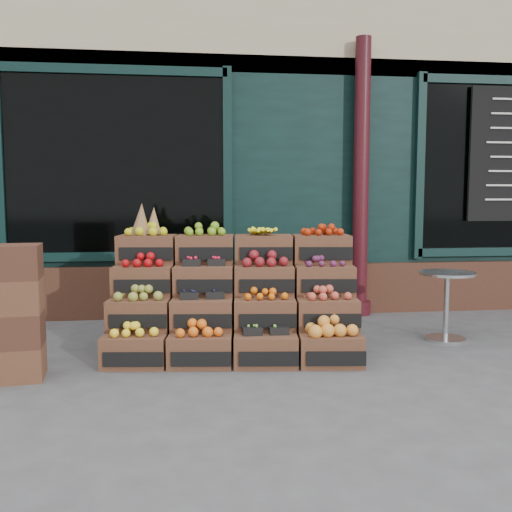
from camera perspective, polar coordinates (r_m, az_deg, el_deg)
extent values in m
plane|color=#4D4D50|center=(4.71, 3.53, -11.18)|extent=(60.00, 60.00, 0.00)
cube|color=black|center=(9.72, -2.15, 11.85)|extent=(12.00, 6.00, 4.80)
cube|color=black|center=(6.73, 0.06, 6.86)|extent=(12.00, 0.12, 3.00)
cube|color=#43261A|center=(6.75, 0.13, -3.37)|extent=(12.00, 0.18, 0.60)
cube|color=black|center=(6.66, -13.82, 8.86)|extent=(2.40, 0.06, 2.00)
cylinder|color=#3B0D14|center=(6.79, 10.46, 7.60)|extent=(0.18, 0.18, 3.20)
cube|color=brown|center=(4.86, -12.00, -9.19)|extent=(0.55, 0.41, 0.26)
cube|color=black|center=(4.68, -12.45, -10.09)|extent=(0.48, 0.07, 0.12)
cube|color=yellow|center=(4.82, -12.04, -7.22)|extent=(0.44, 0.32, 0.08)
cube|color=brown|center=(4.78, -5.58, -9.32)|extent=(0.55, 0.41, 0.26)
cube|color=black|center=(4.61, -5.78, -10.25)|extent=(0.48, 0.07, 0.12)
cube|color=orange|center=(4.74, -5.60, -7.27)|extent=(0.44, 0.32, 0.09)
cube|color=brown|center=(4.77, 0.96, -9.34)|extent=(0.55, 0.41, 0.26)
cube|color=black|center=(4.59, 1.03, -10.27)|extent=(0.48, 0.07, 0.12)
cube|color=#6EAD3A|center=(4.73, 0.96, -7.65)|extent=(0.44, 0.32, 0.03)
cube|color=brown|center=(4.82, 7.45, -9.24)|extent=(0.55, 0.41, 0.26)
cube|color=black|center=(4.64, 7.79, -10.16)|extent=(0.48, 0.07, 0.12)
cube|color=orange|center=(4.77, 7.48, -7.04)|extent=(0.44, 0.32, 0.12)
cube|color=brown|center=(5.01, -11.58, -5.68)|extent=(0.55, 0.41, 0.26)
cube|color=black|center=(4.83, -11.99, -6.43)|extent=(0.48, 0.07, 0.12)
cube|color=olive|center=(4.98, -11.62, -3.72)|extent=(0.44, 0.32, 0.09)
cube|color=brown|center=(4.94, -5.40, -5.75)|extent=(0.55, 0.41, 0.26)
cube|color=black|center=(4.76, -5.58, -6.52)|extent=(0.48, 0.07, 0.12)
cube|color=#19183C|center=(4.91, -5.42, -4.10)|extent=(0.44, 0.32, 0.03)
cube|color=brown|center=(4.92, 0.88, -5.76)|extent=(0.55, 0.41, 0.26)
cube|color=black|center=(4.74, 0.95, -6.53)|extent=(0.48, 0.07, 0.12)
cube|color=#DE5F0D|center=(4.89, 0.89, -3.87)|extent=(0.44, 0.32, 0.07)
cube|color=brown|center=(4.97, 7.12, -5.70)|extent=(0.55, 0.41, 0.26)
cube|color=black|center=(4.79, 7.44, -6.46)|extent=(0.48, 0.07, 0.12)
cube|color=#BF4835|center=(4.94, 7.15, -3.75)|extent=(0.44, 0.32, 0.08)
cube|color=brown|center=(5.18, -11.18, -2.39)|extent=(0.55, 0.41, 0.26)
cube|color=black|center=(4.99, -11.57, -3.00)|extent=(0.48, 0.07, 0.12)
cube|color=#9A090C|center=(5.16, -11.22, -0.48)|extent=(0.44, 0.32, 0.09)
cube|color=brown|center=(5.11, -5.23, -2.41)|extent=(0.55, 0.41, 0.26)
cube|color=black|center=(4.92, -5.40, -3.03)|extent=(0.48, 0.07, 0.12)
cube|color=red|center=(5.09, -5.25, -0.78)|extent=(0.44, 0.32, 0.04)
cube|color=brown|center=(5.09, 0.81, -2.41)|extent=(0.55, 0.41, 0.26)
cube|color=black|center=(4.91, 0.88, -3.03)|extent=(0.48, 0.07, 0.12)
cube|color=maroon|center=(5.07, 0.82, -0.41)|extent=(0.44, 0.32, 0.10)
cube|color=brown|center=(5.14, 6.83, -2.38)|extent=(0.55, 0.41, 0.26)
cube|color=black|center=(4.95, 7.11, -2.99)|extent=(0.48, 0.07, 0.12)
cube|color=#521C3D|center=(5.12, 6.85, -0.58)|extent=(0.44, 0.32, 0.07)
cube|color=brown|center=(5.36, -10.82, 0.68)|extent=(0.55, 0.41, 0.26)
cube|color=black|center=(5.18, -11.18, 0.21)|extent=(0.48, 0.07, 0.12)
cube|color=gold|center=(5.35, -10.85, 2.53)|extent=(0.44, 0.32, 0.09)
cube|color=brown|center=(5.29, -5.08, 0.70)|extent=(0.55, 0.41, 0.26)
cube|color=black|center=(5.11, -5.23, 0.22)|extent=(0.48, 0.07, 0.12)
cube|color=#6A9C1C|center=(5.28, -5.09, 2.57)|extent=(0.44, 0.32, 0.09)
cube|color=brown|center=(5.28, 0.75, 0.71)|extent=(0.55, 0.41, 0.26)
cube|color=black|center=(5.09, 0.81, 0.23)|extent=(0.48, 0.07, 0.12)
cube|color=yellow|center=(5.27, 0.75, 2.54)|extent=(0.44, 0.32, 0.08)
cube|color=brown|center=(5.32, 6.55, 0.71)|extent=(0.55, 0.41, 0.26)
cube|color=black|center=(5.14, 6.82, 0.23)|extent=(0.48, 0.07, 0.12)
cube|color=#9D2208|center=(5.31, 6.57, 2.51)|extent=(0.44, 0.32, 0.08)
cube|color=#43261A|center=(4.98, -2.25, -8.69)|extent=(2.16, 0.59, 0.26)
cube|color=#43261A|center=(5.16, -2.20, -6.69)|extent=(2.16, 0.59, 0.52)
cube|color=#43261A|center=(5.35, -2.15, -4.83)|extent=(2.16, 0.59, 0.78)
cone|color=olive|center=(5.35, -11.41, 3.65)|extent=(0.18, 0.18, 0.30)
cone|color=olive|center=(5.38, -10.21, 3.47)|extent=(0.16, 0.16, 0.26)
cube|color=brown|center=(4.79, -23.50, -9.77)|extent=(0.55, 0.42, 0.26)
cube|color=#43261A|center=(4.73, -23.63, -6.76)|extent=(0.55, 0.42, 0.26)
cube|color=brown|center=(4.68, -23.76, -3.69)|extent=(0.55, 0.42, 0.26)
cube|color=#43261A|center=(4.65, -23.89, -0.56)|extent=(0.55, 0.42, 0.26)
cylinder|color=silver|center=(5.89, 18.39, -7.86)|extent=(0.39, 0.39, 0.03)
cylinder|color=silver|center=(5.83, 18.48, -4.86)|extent=(0.05, 0.05, 0.64)
cylinder|color=silver|center=(5.78, 18.59, -1.66)|extent=(0.53, 0.53, 0.03)
imported|color=#1A5C25|center=(7.24, -15.58, 3.18)|extent=(0.83, 0.59, 2.14)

